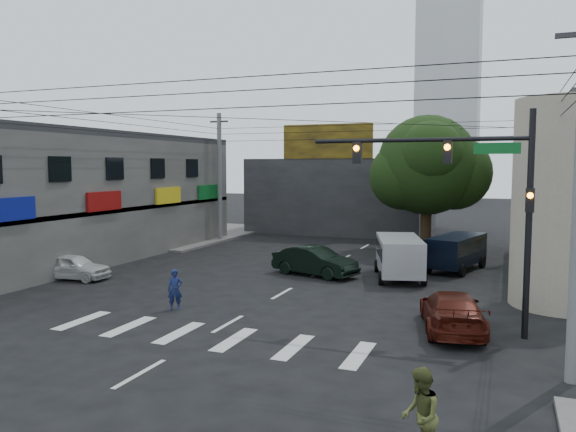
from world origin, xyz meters
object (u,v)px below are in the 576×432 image
Objects in this scene: white_compact at (73,267)px; utility_pole_far_right at (538,180)px; traffic_gantry at (473,185)px; utility_pole_far_left at (220,178)px; maroon_sedan at (452,311)px; dark_sedan at (315,261)px; traffic_officer at (175,290)px; silver_minivan at (399,258)px; street_tree at (427,165)px; navy_van at (456,253)px; pedestrian_olive at (420,416)px.

utility_pole_far_right is at bearing -59.83° from white_compact.
utility_pole_far_left reaches higher than traffic_gantry.
utility_pole_far_right is 1.89× the size of maroon_sedan.
dark_sedan is 8.74m from traffic_officer.
traffic_gantry is 4.66× the size of traffic_officer.
silver_minivan reaches higher than white_compact.
street_tree is 1.21× the size of traffic_gantry.
dark_sedan is at bearing -110.28° from street_tree.
dark_sedan is (-3.96, -10.72, -4.75)m from street_tree.
dark_sedan is at bearing 41.85° from traffic_officer.
silver_minivan is (14.57, -8.92, -3.60)m from utility_pole_far_left.
traffic_officer reaches higher than maroon_sedan.
traffic_gantry is 11.99m from navy_van.
pedestrian_olive is (3.42, -16.91, -0.10)m from silver_minivan.
maroon_sedan is 8.69m from silver_minivan.
street_tree is at bearing 3.95° from utility_pole_far_left.
dark_sedan is 11.72m from white_compact.
navy_van is 15.34m from traffic_officer.
dark_sedan is at bearing -137.10° from utility_pole_far_right.
street_tree is at bearing 171.25° from utility_pole_far_right.
utility_pole_far_right is (6.50, -1.00, -0.87)m from street_tree.
dark_sedan is at bearing -69.15° from white_compact.
street_tree reaches higher than navy_van.
utility_pole_far_left reaches higher than white_compact.
street_tree is at bearing 35.36° from navy_van.
navy_van is (-4.02, -5.76, -3.69)m from utility_pole_far_right.
maroon_sedan is 10.08m from traffic_officer.
street_tree is at bearing 40.94° from traffic_officer.
pedestrian_olive is (10.26, -7.82, 0.12)m from traffic_officer.
traffic_officer is (-6.76, -19.00, -4.70)m from street_tree.
utility_pole_far_left is 1.00× the size of utility_pole_far_right.
white_compact is 8.36m from traffic_officer.
dark_sedan is 0.93× the size of silver_minivan.
utility_pole_far_left is 19.96m from traffic_officer.
street_tree is 1.79× the size of navy_van.
pedestrian_olive is (17.99, -25.82, -3.71)m from utility_pole_far_left.
silver_minivan is 3.23× the size of traffic_officer.
white_compact is (-21.00, -14.85, -3.98)m from utility_pole_far_right.
dark_sedan is at bearing 136.92° from traffic_gantry.
street_tree is at bearing -91.71° from maroon_sedan.
maroon_sedan is (17.77, -2.13, 0.05)m from white_compact.
traffic_officer is (-6.83, -9.08, -0.22)m from silver_minivan.
utility_pole_far_left reaches higher than silver_minivan.
white_compact is 0.77× the size of navy_van.
white_compact is at bearing -90.00° from utility_pole_far_left.
maroon_sedan reaches higher than white_compact.
utility_pole_far_right is at bearing -8.75° from street_tree.
traffic_gantry is at bearing 168.48° from pedestrian_olive.
utility_pole_far_right is 1.85× the size of silver_minivan.
street_tree is 1.87× the size of dark_sedan.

